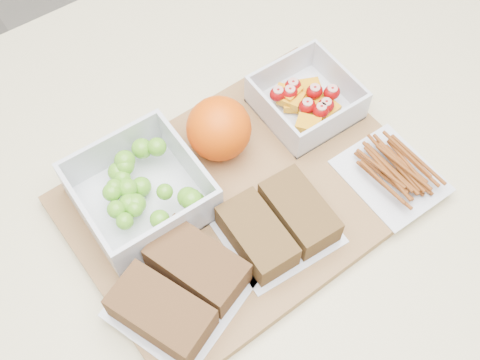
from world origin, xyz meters
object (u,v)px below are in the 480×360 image
Objects in this scene: fruit_container at (306,101)px; orange at (219,129)px; cutting_board at (245,196)px; sandwich_bag_center at (278,224)px; pretzel_bag at (393,170)px; grape_container at (141,190)px; sandwich_bag_left at (180,289)px.

fruit_container is 1.43× the size of orange.
fruit_container is (0.14, 0.06, 0.03)m from cutting_board.
sandwich_bag_center is (-0.14, -0.13, 0.00)m from fruit_container.
sandwich_bag_center reaches higher than pretzel_bag.
grape_container reaches higher than sandwich_bag_center.
orange is (-0.13, 0.01, 0.02)m from fruit_container.
cutting_board is 0.13m from grape_container.
pretzel_bag is at bearing -46.27° from orange.
sandwich_bag_left is at bearing -154.93° from fruit_container.
grape_container is 1.22× the size of fruit_container.
orange is (0.12, 0.01, 0.02)m from grape_container.
sandwich_bag_center is at bearing -137.81° from fruit_container.
sandwich_bag_center is at bearing -49.19° from grape_container.
cutting_board is at bearing -156.81° from fruit_container.
fruit_container reaches higher than sandwich_bag_center.
cutting_board is at bearing 91.51° from sandwich_bag_center.
grape_container reaches higher than pretzel_bag.
grape_container is at bearing 130.81° from sandwich_bag_center.
grape_container is 1.75× the size of orange.
grape_container is 1.07× the size of sandwich_bag_center.
grape_container reaches higher than sandwich_bag_left.
grape_container is 0.17m from sandwich_bag_center.
grape_container is at bearing 148.20° from cutting_board.
fruit_container is at bearing 25.07° from sandwich_bag_left.
sandwich_bag_left is at bearing -135.89° from orange.
sandwich_bag_left is 0.14m from sandwich_bag_center.
orange reaches higher than sandwich_bag_left.
cutting_board is 2.91× the size of grape_container.
fruit_container is at bearing -0.33° from grape_container.
fruit_container is (0.25, -0.00, -0.01)m from grape_container.
orange is (0.01, 0.08, 0.05)m from cutting_board.
sandwich_bag_left is (-0.28, -0.13, 0.00)m from fruit_container.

